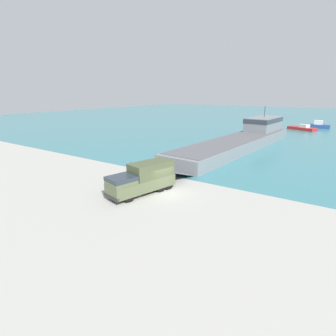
# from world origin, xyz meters

# --- Properties ---
(ground_plane) EXTENTS (240.00, 240.00, 0.00)m
(ground_plane) POSITION_xyz_m (0.00, 0.00, 0.00)
(ground_plane) COLOR #A8A59E
(water_surface) EXTENTS (240.00, 180.00, 0.01)m
(water_surface) POSITION_xyz_m (0.00, 94.93, 0.00)
(water_surface) COLOR teal
(water_surface) RESTS_ON ground_plane
(landing_craft) EXTENTS (10.18, 44.04, 7.25)m
(landing_craft) POSITION_xyz_m (-1.33, 29.36, 1.70)
(landing_craft) COLOR gray
(landing_craft) RESTS_ON ground_plane
(military_truck) EXTENTS (4.03, 7.73, 3.12)m
(military_truck) POSITION_xyz_m (-2.03, -1.51, 1.58)
(military_truck) COLOR #566042
(military_truck) RESTS_ON ground_plane
(soldier_on_ramp) EXTENTS (0.37, 0.49, 1.73)m
(soldier_on_ramp) POSITION_xyz_m (-4.83, -3.13, 1.00)
(soldier_on_ramp) COLOR #566042
(soldier_on_ramp) RESTS_ON ground_plane
(moored_boat_a) EXTENTS (7.85, 5.43, 1.64)m
(moored_boat_a) POSITION_xyz_m (4.85, 60.10, 0.54)
(moored_boat_a) COLOR #B22323
(moored_boat_a) RESTS_ON ground_plane
(moored_boat_b) EXTENTS (7.21, 2.32, 2.28)m
(moored_boat_b) POSITION_xyz_m (7.63, 66.92, 0.76)
(moored_boat_b) COLOR navy
(moored_boat_b) RESTS_ON ground_plane
(mooring_bollard) EXTENTS (0.35, 0.35, 0.79)m
(mooring_bollard) POSITION_xyz_m (-7.75, 4.32, 0.43)
(mooring_bollard) COLOR #333338
(mooring_bollard) RESTS_ON ground_plane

